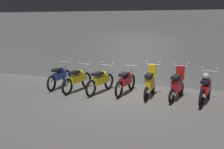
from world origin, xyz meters
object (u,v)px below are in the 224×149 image
(motorbike_slot_1, at_px, (78,79))
(motorbike_slot_3, at_px, (126,81))
(motorbike_slot_4, at_px, (150,83))
(motorbike_slot_0, at_px, (60,76))
(motorbike_slot_6, at_px, (206,88))
(motorbike_slot_5, at_px, (177,85))
(motorbike_slot_2, at_px, (101,80))

(motorbike_slot_1, relative_size, motorbike_slot_3, 1.00)
(motorbike_slot_4, bearing_deg, motorbike_slot_0, 177.80)
(motorbike_slot_4, distance_m, motorbike_slot_6, 1.94)
(motorbike_slot_5, bearing_deg, motorbike_slot_6, -4.89)
(motorbike_slot_6, bearing_deg, motorbike_slot_0, 177.98)
(motorbike_slot_5, bearing_deg, motorbike_slot_3, 176.21)
(motorbike_slot_0, height_order, motorbike_slot_1, same)
(motorbike_slot_1, distance_m, motorbike_slot_4, 2.91)
(motorbike_slot_2, bearing_deg, motorbike_slot_3, 11.84)
(motorbike_slot_0, distance_m, motorbike_slot_3, 2.91)
(motorbike_slot_0, relative_size, motorbike_slot_3, 1.00)
(motorbike_slot_0, bearing_deg, motorbike_slot_1, -14.95)
(motorbike_slot_2, height_order, motorbike_slot_4, motorbike_slot_4)
(motorbike_slot_5, xyz_separation_m, motorbike_slot_6, (0.96, -0.08, 0.00))
(motorbike_slot_1, bearing_deg, motorbike_slot_4, 2.19)
(motorbike_slot_2, distance_m, motorbike_slot_6, 3.87)
(motorbike_slot_3, height_order, motorbike_slot_4, motorbike_slot_4)
(motorbike_slot_4, bearing_deg, motorbike_slot_5, 1.57)
(motorbike_slot_0, distance_m, motorbike_slot_4, 3.88)
(motorbike_slot_1, bearing_deg, motorbike_slot_6, 0.65)
(motorbike_slot_3, bearing_deg, motorbike_slot_0, -179.88)
(motorbike_slot_1, xyz_separation_m, motorbike_slot_2, (0.97, 0.06, 0.00))
(motorbike_slot_5, distance_m, motorbike_slot_6, 0.97)
(motorbike_slot_4, relative_size, motorbike_slot_5, 1.01)
(motorbike_slot_0, xyz_separation_m, motorbike_slot_1, (0.97, -0.26, 0.00))
(motorbike_slot_0, xyz_separation_m, motorbike_slot_6, (5.82, -0.20, 0.04))
(motorbike_slot_2, height_order, motorbike_slot_3, motorbike_slot_2)
(motorbike_slot_3, relative_size, motorbike_slot_6, 1.01)
(motorbike_slot_2, height_order, motorbike_slot_5, motorbike_slot_5)
(motorbike_slot_0, bearing_deg, motorbike_slot_5, -1.45)
(motorbike_slot_4, xyz_separation_m, motorbike_slot_6, (1.94, -0.06, 0.00))
(motorbike_slot_3, height_order, motorbike_slot_6, motorbike_slot_6)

